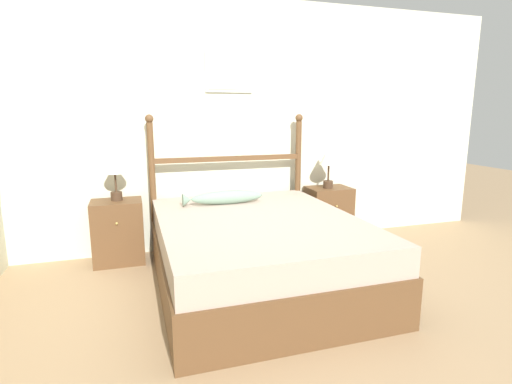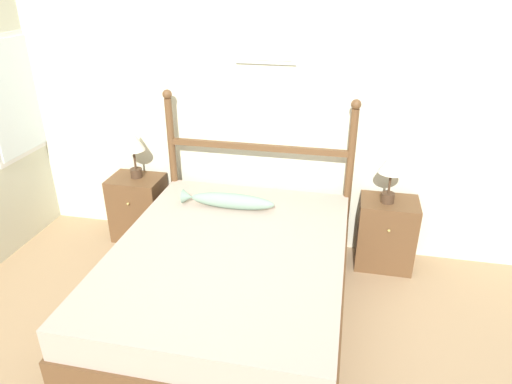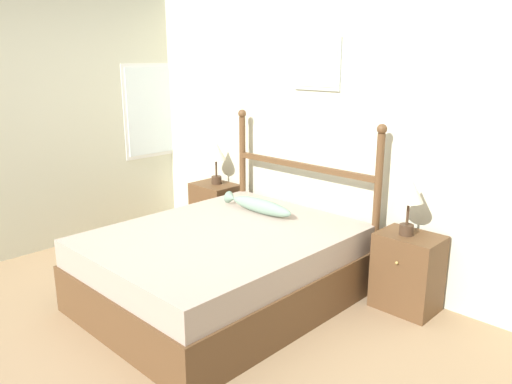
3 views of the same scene
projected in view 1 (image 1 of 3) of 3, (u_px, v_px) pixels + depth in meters
name	position (u px, v px, depth m)	size (l,w,h in m)	color
ground_plane	(283.00, 320.00, 2.78)	(16.00, 16.00, 0.00)	#9E7F5B
wall_back	(224.00, 126.00, 4.14)	(6.40, 0.08, 2.55)	beige
bed	(258.00, 252.00, 3.29)	(1.60, 2.01, 0.58)	brown
headboard	(229.00, 175.00, 4.10)	(1.62, 0.08, 1.40)	brown
nightstand_left	(118.00, 232.00, 3.79)	(0.46, 0.37, 0.60)	brown
nightstand_right	(328.00, 214.00, 4.45)	(0.46, 0.37, 0.60)	brown
table_lamp_left	(114.00, 166.00, 3.69)	(0.21, 0.21, 0.45)	#422D1E
table_lamp_right	(329.00, 159.00, 4.30)	(0.21, 0.21, 0.45)	#422D1E
fish_pillow	(224.00, 197.00, 3.69)	(0.75, 0.12, 0.13)	gray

